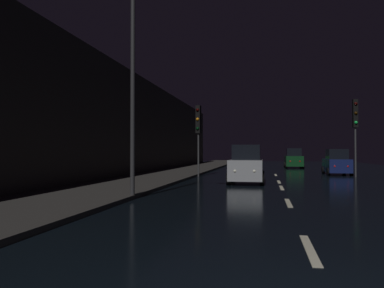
{
  "coord_description": "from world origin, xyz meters",
  "views": [
    {
      "loc": [
        -0.75,
        -4.06,
        1.7
      ],
      "look_at": [
        -5.2,
        19.64,
        2.17
      ],
      "focal_mm": 36.46,
      "sensor_mm": 36.0,
      "label": 1
    }
  ],
  "objects_px": {
    "traffic_light_far_left": "(198,125)",
    "traffic_light_far_right": "(355,120)",
    "car_distant_taillights": "(294,159)",
    "car_approaching_headlights": "(246,166)",
    "car_parked_right_far": "(337,163)",
    "streetlamp_overhead": "(145,59)"
  },
  "relations": [
    {
      "from": "traffic_light_far_left",
      "to": "traffic_light_far_right",
      "type": "relative_size",
      "value": 0.93
    },
    {
      "from": "traffic_light_far_left",
      "to": "car_distant_taillights",
      "type": "relative_size",
      "value": 1.2
    },
    {
      "from": "car_approaching_headlights",
      "to": "car_parked_right_far",
      "type": "bearing_deg",
      "value": 145.17
    },
    {
      "from": "traffic_light_far_right",
      "to": "car_distant_taillights",
      "type": "distance_m",
      "value": 14.64
    },
    {
      "from": "car_distant_taillights",
      "to": "traffic_light_far_left",
      "type": "bearing_deg",
      "value": 154.56
    },
    {
      "from": "car_distant_taillights",
      "to": "car_parked_right_far",
      "type": "relative_size",
      "value": 1.08
    },
    {
      "from": "car_parked_right_far",
      "to": "streetlamp_overhead",
      "type": "bearing_deg",
      "value": 150.78
    },
    {
      "from": "streetlamp_overhead",
      "to": "car_distant_taillights",
      "type": "relative_size",
      "value": 1.88
    },
    {
      "from": "traffic_light_far_right",
      "to": "streetlamp_overhead",
      "type": "xyz_separation_m",
      "value": [
        -10.23,
        -14.44,
        1.18
      ]
    },
    {
      "from": "traffic_light_far_right",
      "to": "car_distant_taillights",
      "type": "relative_size",
      "value": 1.29
    },
    {
      "from": "traffic_light_far_left",
      "to": "car_parked_right_far",
      "type": "height_order",
      "value": "traffic_light_far_left"
    },
    {
      "from": "traffic_light_far_left",
      "to": "car_parked_right_far",
      "type": "relative_size",
      "value": 1.3
    },
    {
      "from": "streetlamp_overhead",
      "to": "traffic_light_far_right",
      "type": "bearing_deg",
      "value": 54.67
    },
    {
      "from": "car_distant_taillights",
      "to": "streetlamp_overhead",
      "type": "bearing_deg",
      "value": 165.87
    },
    {
      "from": "car_distant_taillights",
      "to": "car_parked_right_far",
      "type": "height_order",
      "value": "car_distant_taillights"
    },
    {
      "from": "streetlamp_overhead",
      "to": "car_approaching_headlights",
      "type": "relative_size",
      "value": 1.86
    },
    {
      "from": "traffic_light_far_right",
      "to": "car_parked_right_far",
      "type": "height_order",
      "value": "traffic_light_far_right"
    },
    {
      "from": "traffic_light_far_left",
      "to": "car_parked_right_far",
      "type": "bearing_deg",
      "value": 121.22
    },
    {
      "from": "traffic_light_far_left",
      "to": "car_parked_right_far",
      "type": "distance_m",
      "value": 10.8
    },
    {
      "from": "traffic_light_far_left",
      "to": "car_approaching_headlights",
      "type": "xyz_separation_m",
      "value": [
        3.49,
        -4.9,
        -2.58
      ]
    },
    {
      "from": "traffic_light_far_right",
      "to": "car_parked_right_far",
      "type": "distance_m",
      "value": 3.92
    },
    {
      "from": "streetlamp_overhead",
      "to": "traffic_light_far_left",
      "type": "bearing_deg",
      "value": 91.09
    }
  ]
}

